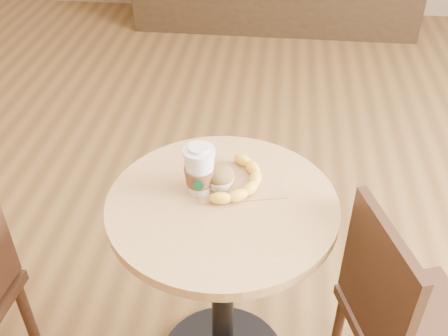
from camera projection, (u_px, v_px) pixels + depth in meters
name	position (u px, v px, depth m)	size (l,w,h in m)	color
cafe_table	(222.00, 265.00, 1.54)	(0.62, 0.62, 0.75)	black
chair_right	(400.00, 320.00, 1.46)	(0.45, 0.45, 0.81)	#372013
kraft_bag	(239.00, 180.00, 1.46)	(0.24, 0.18, 0.00)	#A77C51
coffee_cup	(200.00, 171.00, 1.39)	(0.09, 0.09, 0.14)	silver
muffin	(220.00, 178.00, 1.41)	(0.08, 0.08, 0.07)	silver
banana	(240.00, 179.00, 1.44)	(0.15, 0.24, 0.03)	yellow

